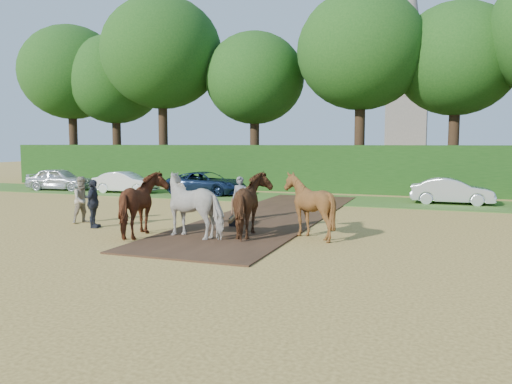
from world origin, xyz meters
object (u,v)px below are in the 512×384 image
(spectator_near, at_px, (83,200))
(spectator_far, at_px, (93,204))
(plough_team, at_px, (226,205))
(parked_cars, at_px, (294,186))
(church, at_px, (408,60))

(spectator_near, height_order, spectator_far, spectator_near)
(plough_team, bearing_deg, spectator_near, 173.96)
(spectator_far, distance_m, plough_team, 5.29)
(parked_cars, height_order, church, church)
(spectator_near, relative_size, church, 0.07)
(plough_team, xyz_separation_m, parked_cars, (-1.04, 11.97, -0.36))
(spectator_far, height_order, parked_cars, spectator_far)
(spectator_far, relative_size, parked_cars, 0.05)
(church, bearing_deg, spectator_near, -99.66)
(spectator_far, bearing_deg, spectator_near, 35.26)
(spectator_near, distance_m, parked_cars, 12.50)
(spectator_far, bearing_deg, church, -27.52)
(plough_team, distance_m, church, 54.37)
(spectator_near, relative_size, spectator_far, 1.02)
(plough_team, distance_m, parked_cars, 12.02)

